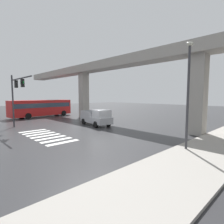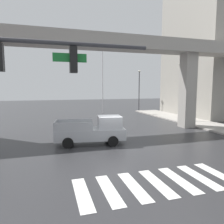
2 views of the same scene
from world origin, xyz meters
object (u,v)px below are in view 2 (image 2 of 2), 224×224
street_lamp_mid_block (180,85)px  traffic_signal_mast (5,80)px  pickup_truck (94,131)px  street_lamp_far_north (139,86)px  flagpole (103,73)px

street_lamp_mid_block → traffic_signal_mast: bearing=-137.6°
pickup_truck → street_lamp_far_north: street_lamp_far_north is taller
pickup_truck → street_lamp_far_north: (12.33, 19.51, 3.57)m
traffic_signal_mast → street_lamp_mid_block: bearing=42.4°
traffic_signal_mast → street_lamp_far_north: size_ratio=0.90×
pickup_truck → flagpole: flagpole is taller
flagpole → street_lamp_mid_block: bearing=-59.1°
pickup_truck → flagpole: bearing=73.6°
traffic_signal_mast → flagpole: 28.53m
street_lamp_far_north → street_lamp_mid_block: bearing=-90.0°
street_lamp_mid_block → pickup_truck: bearing=-149.2°
street_lamp_far_north → flagpole: bearing=-173.6°
street_lamp_mid_block → flagpole: (-6.82, 11.38, 2.04)m
street_lamp_mid_block → flagpole: flagpole is taller
pickup_truck → street_lamp_mid_block: street_lamp_mid_block is taller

